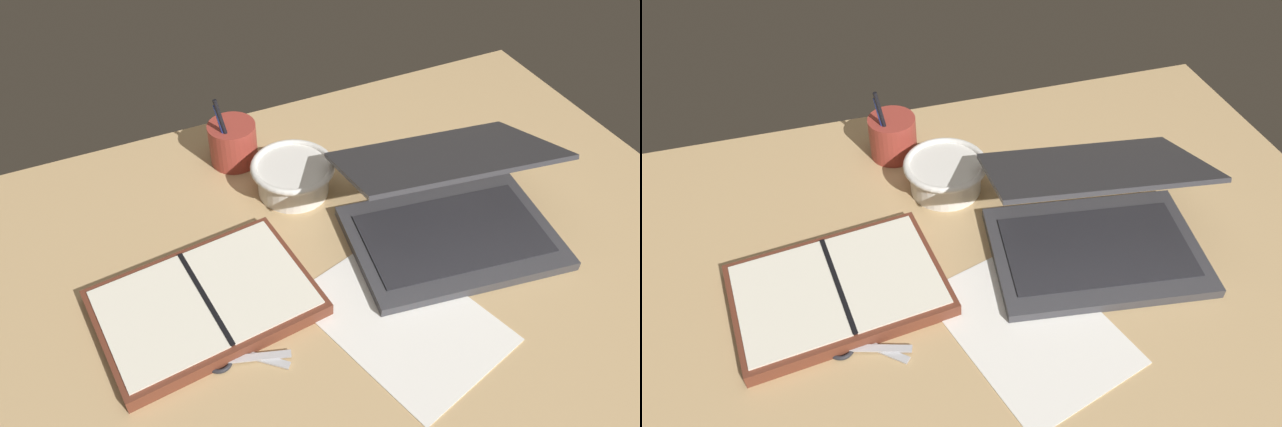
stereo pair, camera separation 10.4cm
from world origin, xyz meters
TOP-DOWN VIEW (x-y plane):
  - desk_top at (0.00, 0.00)cm, footprint 140.00×100.00cm
  - laptop at (21.74, 1.07)cm, footprint 39.09×35.89cm
  - bowl at (1.48, 22.26)cm, footprint 15.73×15.73cm
  - pen_cup at (-5.76, 35.47)cm, footprint 9.38×9.38cm
  - planner at (-21.80, 2.00)cm, footprint 35.19×26.33cm
  - scissors at (-21.28, -8.17)cm, footprint 12.17×9.37cm
  - paper_sheet_front at (5.34, -12.51)cm, footprint 29.40×34.73cm

SIDE VIEW (x-z plane):
  - desk_top at x=0.00cm, z-range 0.00..2.00cm
  - paper_sheet_front at x=5.34cm, z-range 2.00..2.16cm
  - scissors at x=-21.28cm, z-range 1.94..2.74cm
  - planner at x=-21.80cm, z-range 1.91..4.76cm
  - bowl at x=1.48cm, z-range 2.36..8.79cm
  - pen_cup at x=-5.76cm, z-range -1.47..14.18cm
  - laptop at x=21.74cm, z-range -1.74..16.21cm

